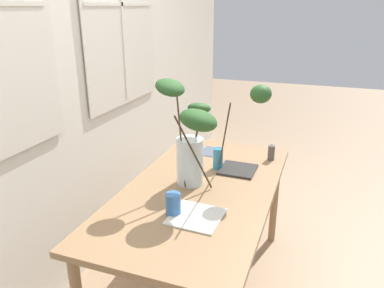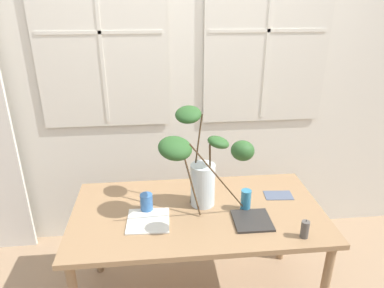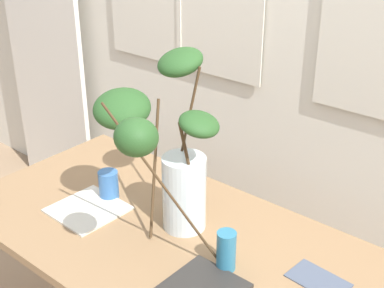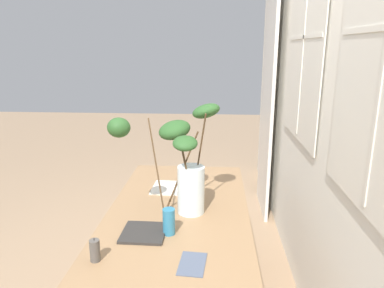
% 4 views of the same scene
% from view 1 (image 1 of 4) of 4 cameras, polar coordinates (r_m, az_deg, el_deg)
% --- Properties ---
extents(back_wall_with_windows, '(5.65, 0.14, 2.84)m').
position_cam_1_polar(back_wall_with_windows, '(2.31, -19.66, 12.79)').
color(back_wall_with_windows, silver).
rests_on(back_wall_with_windows, ground).
extents(dining_table, '(1.53, 0.80, 0.73)m').
position_cam_1_polar(dining_table, '(2.14, 1.23, -8.46)').
color(dining_table, '#93704C').
rests_on(dining_table, ground).
extents(vase_with_branches, '(0.56, 0.62, 0.63)m').
position_cam_1_polar(vase_with_branches, '(2.00, 0.64, 1.09)').
color(vase_with_branches, silver).
rests_on(vase_with_branches, dining_table).
extents(drinking_glass_blue_left, '(0.08, 0.08, 0.11)m').
position_cam_1_polar(drinking_glass_blue_left, '(1.83, -2.91, -9.18)').
color(drinking_glass_blue_left, '#386BAD').
rests_on(drinking_glass_blue_left, dining_table).
extents(drinking_glass_blue_right, '(0.06, 0.06, 0.13)m').
position_cam_1_polar(drinking_glass_blue_right, '(2.32, 4.01, -2.23)').
color(drinking_glass_blue_right, teal).
rests_on(drinking_glass_blue_right, dining_table).
extents(plate_square_left, '(0.25, 0.25, 0.01)m').
position_cam_1_polar(plate_square_left, '(1.83, 0.62, -11.06)').
color(plate_square_left, silver).
rests_on(plate_square_left, dining_table).
extents(plate_square_right, '(0.22, 0.22, 0.01)m').
position_cam_1_polar(plate_square_right, '(2.33, 7.04, -3.90)').
color(plate_square_right, '#2D2B28').
rests_on(plate_square_right, dining_table).
extents(napkin_folded, '(0.19, 0.13, 0.00)m').
position_cam_1_polar(napkin_folded, '(2.61, 2.72, -1.14)').
color(napkin_folded, '#4C566B').
rests_on(napkin_folded, dining_table).
extents(pillar_candle, '(0.04, 0.04, 0.11)m').
position_cam_1_polar(pillar_candle, '(2.51, 12.07, -1.32)').
color(pillar_candle, '#514C47').
rests_on(pillar_candle, dining_table).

